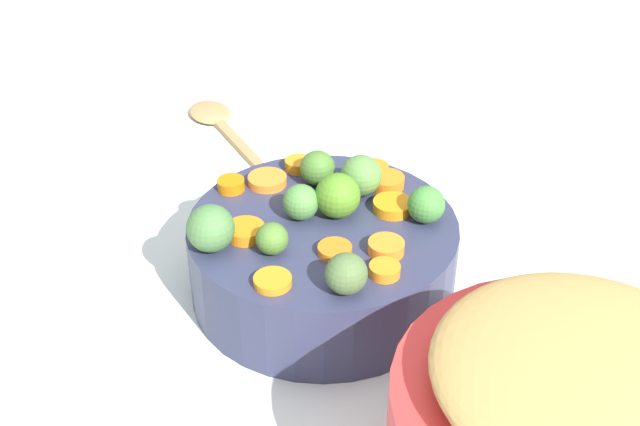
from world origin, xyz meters
name	(u,v)px	position (x,y,z in m)	size (l,w,h in m)	color
tabletop	(345,283)	(0.00, 0.00, 0.01)	(2.40, 2.40, 0.02)	silver
serving_bowl_carrots	(320,256)	(-0.03, 0.00, 0.06)	(0.26, 0.26, 0.08)	#303452
stuffing_mound	(588,374)	(-0.11, -0.31, 0.17)	(0.20, 0.20, 0.04)	tan
carrot_slice_0	(245,231)	(-0.10, 0.04, 0.11)	(0.04, 0.04, 0.01)	orange
carrot_slice_1	(374,169)	(0.07, 0.03, 0.11)	(0.03, 0.03, 0.01)	orange
carrot_slice_2	(385,270)	(-0.05, -0.09, 0.11)	(0.03, 0.03, 0.01)	orange
carrot_slice_3	(231,185)	(-0.06, 0.11, 0.11)	(0.03, 0.03, 0.01)	orange
carrot_slice_4	(389,183)	(0.06, 0.00, 0.11)	(0.04, 0.04, 0.01)	orange
carrot_slice_5	(392,206)	(0.03, -0.03, 0.11)	(0.04, 0.04, 0.01)	orange
carrot_slice_6	(298,165)	(0.02, 0.09, 0.11)	(0.03, 0.03, 0.01)	orange
carrot_slice_7	(267,180)	(-0.02, 0.09, 0.11)	(0.04, 0.04, 0.01)	orange
carrot_slice_8	(386,247)	(-0.03, -0.07, 0.11)	(0.03, 0.03, 0.01)	orange
carrot_slice_9	(273,281)	(-0.13, -0.03, 0.11)	(0.03, 0.03, 0.01)	orange
carrot_slice_10	(335,250)	(-0.06, -0.04, 0.11)	(0.03, 0.03, 0.01)	orange
brussels_sprout_0	(270,238)	(-0.10, 0.00, 0.12)	(0.03, 0.03, 0.03)	#4C7A2E
brussels_sprout_1	(211,228)	(-0.13, 0.04, 0.12)	(0.04, 0.04, 0.04)	#4A7940
brussels_sprout_2	(301,202)	(-0.04, 0.02, 0.12)	(0.03, 0.03, 0.03)	#518842
brussels_sprout_3	(346,274)	(-0.09, -0.08, 0.12)	(0.04, 0.04, 0.04)	#4F6E3B
brussels_sprout_4	(426,205)	(0.04, -0.07, 0.12)	(0.04, 0.04, 0.04)	#43873A
brussels_sprout_5	(317,168)	(0.01, 0.05, 0.12)	(0.04, 0.04, 0.04)	#48762D
brussels_sprout_6	(338,196)	(-0.01, 0.00, 0.12)	(0.04, 0.04, 0.04)	#518824
brussels_sprout_7	(361,176)	(0.03, 0.01, 0.12)	(0.04, 0.04, 0.04)	#558840
wooden_spoon	(222,125)	(0.12, 0.34, 0.03)	(0.11, 0.27, 0.01)	tan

